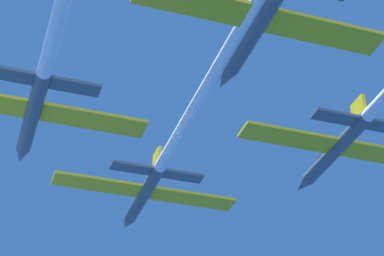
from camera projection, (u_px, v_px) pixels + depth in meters
name	position (u px, v px, depth m)	size (l,w,h in m)	color
jet_lead	(191.00, 114.00, 64.65)	(18.64, 55.76, 3.09)	#4C5660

